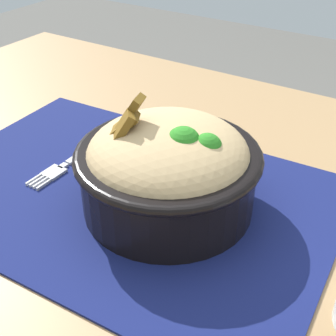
# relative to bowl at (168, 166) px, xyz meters

# --- Properties ---
(table) EXTENTS (1.09, 0.80, 0.71)m
(table) POSITION_rel_bowl_xyz_m (0.04, 0.01, -0.13)
(table) COLOR #99754C
(table) RESTS_ON ground_plane
(placemat) EXTENTS (0.49, 0.35, 0.00)m
(placemat) POSITION_rel_bowl_xyz_m (0.06, 0.01, -0.05)
(placemat) COLOR #11194C
(placemat) RESTS_ON table
(bowl) EXTENTS (0.24, 0.24, 0.13)m
(bowl) POSITION_rel_bowl_xyz_m (0.00, 0.00, 0.00)
(bowl) COLOR black
(bowl) RESTS_ON placemat
(fork) EXTENTS (0.02, 0.13, 0.00)m
(fork) POSITION_rel_bowl_xyz_m (0.15, 0.00, -0.05)
(fork) COLOR #B3B3B3
(fork) RESTS_ON placemat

